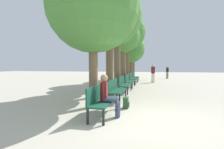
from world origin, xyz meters
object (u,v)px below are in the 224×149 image
object	(u,v)px
bench_row_2	(124,83)
tree_row_2	(117,28)
tree_row_5	(131,49)
tree_row_6	(133,49)
bench_row_5	(135,76)
tree_row_1	(110,16)
bench_row_0	(101,98)
pedestrian_near	(167,71)
backpack	(126,103)
pedestrian_mid	(153,72)
bench_row_3	(129,80)
bench_row_4	(132,78)
tree_row_0	(93,7)
tree_row_4	(128,32)
bench_row_1	(116,88)
tree_row_3	(123,37)
person_seated	(108,94)

from	to	relation	value
bench_row_2	tree_row_2	bearing A→B (deg)	122.27
tree_row_5	tree_row_6	xyz separation A→B (m)	(0.00, 2.36, 0.24)
bench_row_5	tree_row_1	distance (m)	9.42
bench_row_0	pedestrian_near	size ratio (longest dim) A/B	1.16
backpack	pedestrian_mid	xyz separation A→B (m)	(1.13, 10.46, 0.79)
bench_row_3	backpack	bearing A→B (deg)	-84.01
tree_row_5	tree_row_6	bearing A→B (deg)	90.00
bench_row_4	tree_row_1	xyz separation A→B (m)	(-0.59, -6.16, 3.69)
bench_row_3	tree_row_2	size ratio (longest dim) A/B	0.35
bench_row_3	tree_row_0	distance (m)	7.23
bench_row_0	tree_row_1	size ratio (longest dim) A/B	0.31
bench_row_4	backpack	distance (m)	8.84
tree_row_4	tree_row_5	bearing A→B (deg)	90.00
bench_row_0	bench_row_3	distance (m)	7.46
bench_row_1	tree_row_0	size ratio (longest dim) A/B	0.33
tree_row_3	person_seated	world-z (taller)	tree_row_3
bench_row_1	pedestrian_near	xyz separation A→B (m)	(3.60, 14.90, 0.36)
bench_row_0	tree_row_0	distance (m)	3.48
pedestrian_near	tree_row_4	bearing A→B (deg)	-123.94
bench_row_5	pedestrian_mid	distance (m)	2.03
pedestrian_near	backpack	bearing A→B (deg)	-100.26
tree_row_4	backpack	distance (m)	11.07
bench_row_5	tree_row_5	xyz separation A→B (m)	(-0.59, 1.23, 2.86)
tree_row_2	backpack	distance (m)	6.24
bench_row_0	pedestrian_mid	xyz separation A→B (m)	(1.79, 11.60, 0.44)
bench_row_4	tree_row_5	xyz separation A→B (m)	(-0.59, 3.72, 2.86)
bench_row_4	tree_row_0	bearing A→B (deg)	-93.79
bench_row_2	pedestrian_near	distance (m)	12.92
bench_row_3	pedestrian_mid	world-z (taller)	pedestrian_mid
tree_row_4	pedestrian_mid	xyz separation A→B (m)	(2.38, 0.45, -3.75)
bench_row_4	pedestrian_near	world-z (taller)	pedestrian_near
bench_row_0	tree_row_5	xyz separation A→B (m)	(-0.59, 13.67, 2.86)
bench_row_3	tree_row_4	size ratio (longest dim) A/B	0.29
tree_row_1	tree_row_5	bearing A→B (deg)	90.00
tree_row_1	backpack	bearing A→B (deg)	-64.68
bench_row_2	tree_row_1	size ratio (longest dim) A/B	0.31
tree_row_4	tree_row_1	bearing A→B (deg)	-90.00
tree_row_2	tree_row_6	xyz separation A→B (m)	(-0.00, 10.12, -0.39)
tree_row_1	tree_row_3	distance (m)	4.63
tree_row_3	person_seated	size ratio (longest dim) A/B	3.92
tree_row_0	pedestrian_near	world-z (taller)	tree_row_0
bench_row_0	tree_row_4	world-z (taller)	tree_row_4
bench_row_1	tree_row_2	distance (m)	4.91
tree_row_6	pedestrian_mid	distance (m)	5.68
backpack	bench_row_1	bearing A→B (deg)	116.23
pedestrian_near	pedestrian_mid	distance (m)	6.06
pedestrian_mid	bench_row_2	bearing A→B (deg)	-105.12
bench_row_0	person_seated	size ratio (longest dim) A/B	1.39
tree_row_0	tree_row_4	world-z (taller)	tree_row_4
bench_row_3	tree_row_4	distance (m)	5.62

